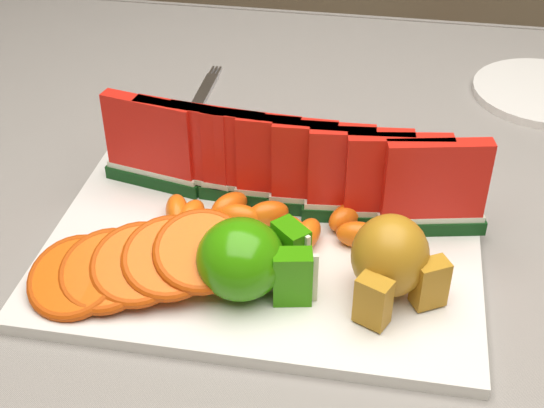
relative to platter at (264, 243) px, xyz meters
The scene contains 10 objects.
table 0.14m from the platter, 50.42° to the left, with size 1.40×0.90×0.75m.
tablecloth 0.10m from the platter, 50.42° to the left, with size 1.53×1.03×0.20m.
platter is the anchor object (origin of this frame).
apple_cluster 0.08m from the platter, 89.52° to the right, with size 0.11×0.09×0.07m.
pear_cluster 0.14m from the platter, 25.95° to the right, with size 0.09×0.09×0.07m.
fork 0.30m from the platter, 116.67° to the left, with size 0.02×0.20×0.00m.
watermelon_row 0.08m from the platter, 77.51° to the left, with size 0.39×0.07×0.10m.
orange_fan_front 0.13m from the platter, 137.86° to the right, with size 0.21×0.13×0.06m.
orange_fan_back 0.12m from the platter, 105.28° to the left, with size 0.24×0.10×0.04m.
tangerine_segments 0.02m from the platter, 88.41° to the left, with size 0.21×0.08×0.03m.
Camera 1 is at (0.05, -0.62, 1.22)m, focal length 50.00 mm.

